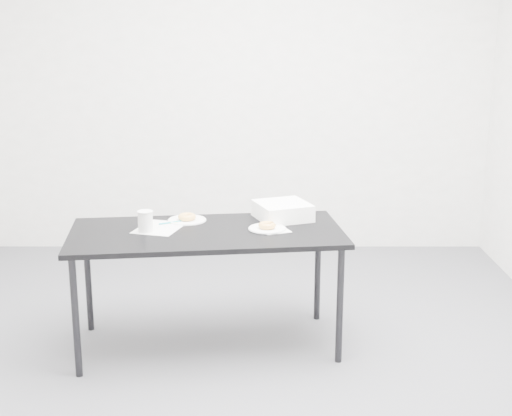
{
  "coord_description": "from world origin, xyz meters",
  "views": [
    {
      "loc": [
        0.15,
        -3.65,
        1.79
      ],
      "look_at": [
        0.14,
        0.02,
        0.84
      ],
      "focal_mm": 50.0,
      "sensor_mm": 36.0,
      "label": 1
    }
  ],
  "objects_px": {
    "pen": "(170,223)",
    "coffee_cup": "(145,222)",
    "donut_near": "(267,225)",
    "scorecard": "(159,228)",
    "plate_near": "(267,229)",
    "bakery_box": "(283,211)",
    "donut_far": "(187,217)",
    "table": "(207,240)",
    "plate_far": "(187,220)"
  },
  "relations": [
    {
      "from": "pen",
      "to": "plate_far",
      "type": "relative_size",
      "value": 0.61
    },
    {
      "from": "donut_near",
      "to": "pen",
      "type": "bearing_deg",
      "value": 167.84
    },
    {
      "from": "donut_far",
      "to": "bakery_box",
      "type": "xyz_separation_m",
      "value": [
        0.56,
        0.04,
        0.02
      ]
    },
    {
      "from": "pen",
      "to": "donut_far",
      "type": "relative_size",
      "value": 1.29
    },
    {
      "from": "scorecard",
      "to": "bakery_box",
      "type": "bearing_deg",
      "value": 31.54
    },
    {
      "from": "coffee_cup",
      "to": "bakery_box",
      "type": "height_order",
      "value": "coffee_cup"
    },
    {
      "from": "plate_near",
      "to": "plate_far",
      "type": "xyz_separation_m",
      "value": [
        -0.46,
        0.18,
        -0.0
      ]
    },
    {
      "from": "donut_near",
      "to": "bakery_box",
      "type": "distance_m",
      "value": 0.25
    },
    {
      "from": "table",
      "to": "pen",
      "type": "xyz_separation_m",
      "value": [
        -0.22,
        0.14,
        0.06
      ]
    },
    {
      "from": "plate_far",
      "to": "donut_far",
      "type": "height_order",
      "value": "donut_far"
    },
    {
      "from": "coffee_cup",
      "to": "scorecard",
      "type": "bearing_deg",
      "value": 52.47
    },
    {
      "from": "donut_near",
      "to": "donut_far",
      "type": "xyz_separation_m",
      "value": [
        -0.46,
        0.18,
        -0.0
      ]
    },
    {
      "from": "pen",
      "to": "plate_far",
      "type": "bearing_deg",
      "value": 8.29
    },
    {
      "from": "plate_near",
      "to": "coffee_cup",
      "type": "xyz_separation_m",
      "value": [
        -0.67,
        -0.05,
        0.06
      ]
    },
    {
      "from": "scorecard",
      "to": "plate_far",
      "type": "relative_size",
      "value": 1.31
    },
    {
      "from": "donut_far",
      "to": "plate_near",
      "type": "bearing_deg",
      "value": -21.65
    },
    {
      "from": "plate_near",
      "to": "donut_near",
      "type": "xyz_separation_m",
      "value": [
        0.0,
        0.0,
        0.02
      ]
    },
    {
      "from": "table",
      "to": "donut_near",
      "type": "relative_size",
      "value": 16.0
    },
    {
      "from": "plate_far",
      "to": "donut_far",
      "type": "distance_m",
      "value": 0.02
    },
    {
      "from": "coffee_cup",
      "to": "pen",
      "type": "bearing_deg",
      "value": 56.12
    },
    {
      "from": "plate_far",
      "to": "donut_far",
      "type": "relative_size",
      "value": 2.13
    },
    {
      "from": "plate_near",
      "to": "donut_near",
      "type": "distance_m",
      "value": 0.02
    },
    {
      "from": "pen",
      "to": "scorecard",
      "type": "bearing_deg",
      "value": -147.18
    },
    {
      "from": "donut_near",
      "to": "donut_far",
      "type": "relative_size",
      "value": 0.94
    },
    {
      "from": "table",
      "to": "coffee_cup",
      "type": "distance_m",
      "value": 0.35
    },
    {
      "from": "donut_far",
      "to": "pen",
      "type": "bearing_deg",
      "value": -144.59
    },
    {
      "from": "scorecard",
      "to": "table",
      "type": "bearing_deg",
      "value": 4.22
    },
    {
      "from": "scorecard",
      "to": "plate_near",
      "type": "xyz_separation_m",
      "value": [
        0.6,
        -0.03,
        0.0
      ]
    },
    {
      "from": "plate_near",
      "to": "donut_far",
      "type": "height_order",
      "value": "donut_far"
    },
    {
      "from": "donut_near",
      "to": "bakery_box",
      "type": "height_order",
      "value": "bakery_box"
    },
    {
      "from": "plate_near",
      "to": "coffee_cup",
      "type": "height_order",
      "value": "coffee_cup"
    },
    {
      "from": "scorecard",
      "to": "donut_far",
      "type": "height_order",
      "value": "donut_far"
    },
    {
      "from": "plate_near",
      "to": "donut_far",
      "type": "relative_size",
      "value": 2.01
    },
    {
      "from": "donut_far",
      "to": "table",
      "type": "bearing_deg",
      "value": -58.41
    },
    {
      "from": "plate_far",
      "to": "bakery_box",
      "type": "height_order",
      "value": "bakery_box"
    },
    {
      "from": "scorecard",
      "to": "donut_near",
      "type": "height_order",
      "value": "donut_near"
    },
    {
      "from": "plate_far",
      "to": "bakery_box",
      "type": "relative_size",
      "value": 0.77
    },
    {
      "from": "donut_far",
      "to": "plate_far",
      "type": "bearing_deg",
      "value": 0.0
    },
    {
      "from": "pen",
      "to": "bakery_box",
      "type": "xyz_separation_m",
      "value": [
        0.65,
        0.11,
        0.04
      ]
    },
    {
      "from": "scorecard",
      "to": "donut_near",
      "type": "bearing_deg",
      "value": 12.76
    },
    {
      "from": "table",
      "to": "coffee_cup",
      "type": "height_order",
      "value": "coffee_cup"
    },
    {
      "from": "plate_near",
      "to": "bakery_box",
      "type": "distance_m",
      "value": 0.25
    },
    {
      "from": "plate_near",
      "to": "bakery_box",
      "type": "relative_size",
      "value": 0.73
    },
    {
      "from": "donut_near",
      "to": "coffee_cup",
      "type": "height_order",
      "value": "coffee_cup"
    },
    {
      "from": "scorecard",
      "to": "pen",
      "type": "xyz_separation_m",
      "value": [
        0.05,
        0.09,
        0.01
      ]
    },
    {
      "from": "plate_near",
      "to": "donut_near",
      "type": "height_order",
      "value": "donut_near"
    },
    {
      "from": "donut_far",
      "to": "coffee_cup",
      "type": "bearing_deg",
      "value": -131.15
    },
    {
      "from": "pen",
      "to": "coffee_cup",
      "type": "distance_m",
      "value": 0.21
    },
    {
      "from": "pen",
      "to": "donut_near",
      "type": "bearing_deg",
      "value": -39.29
    },
    {
      "from": "plate_near",
      "to": "plate_far",
      "type": "distance_m",
      "value": 0.5
    }
  ]
}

